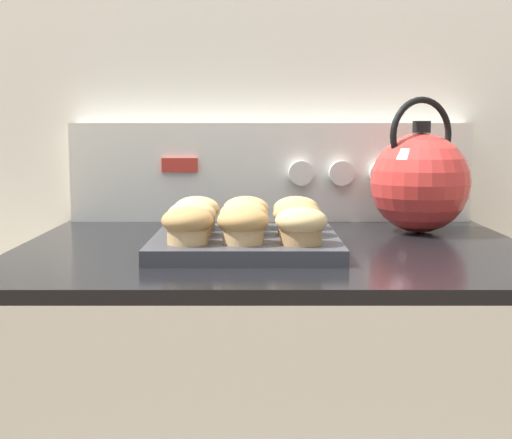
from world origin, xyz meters
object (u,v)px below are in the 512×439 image
muffin_r2_c2 (293,212)px  muffin_r1_c0 (188,218)px  muffin_r2_c1 (242,212)px  muffin_r1_c1 (241,218)px  muffin_r1_c2 (294,218)px  tea_kettle (417,181)px  muffin_r2_c0 (193,212)px  muffin_r0_c0 (184,225)px  muffin_r0_c2 (298,225)px  muffin_pan (242,243)px  muffin_r0_c1 (240,225)px

muffin_r2_c2 → muffin_r1_c0: bearing=-154.0°
muffin_r1_c0 → muffin_r2_c1: bearing=44.9°
muffin_r1_c1 → muffin_r1_c2: bearing=-1.9°
muffin_r1_c2 → tea_kettle: bearing=40.0°
muffin_r1_c2 → muffin_r2_c1: size_ratio=1.00×
muffin_r1_c0 → muffin_r2_c0: 0.08m
muffin_r1_c1 → muffin_r0_c0: bearing=-134.0°
muffin_r2_c0 → muffin_r1_c1: bearing=-43.4°
muffin_r2_c1 → muffin_r1_c0: bearing=-135.1°
muffin_r1_c1 → tea_kettle: size_ratio=0.31×
muffin_r1_c2 → muffin_r2_c2: 0.07m
muffin_r0_c0 → muffin_r0_c2: same height
tea_kettle → muffin_r2_c1: bearing=-159.5°
muffin_r2_c1 → muffin_r0_c2: bearing=-63.2°
muffin_r1_c0 → muffin_r1_c1: bearing=4.1°
muffin_pan → muffin_r1_c1: 0.04m
muffin_r0_c2 → muffin_r1_c1: size_ratio=1.00×
muffin_r0_c1 → muffin_r2_c2: same height
tea_kettle → muffin_r2_c0: bearing=-163.3°
muffin_pan → muffin_r1_c2: 0.08m
muffin_r0_c0 → muffin_r1_c1: size_ratio=1.00×
muffin_pan → muffin_r0_c0: bearing=-136.1°
muffin_r1_c1 → muffin_r2_c1: 0.07m
muffin_pan → muffin_r2_c0: 0.11m
muffin_r0_c0 → muffin_r2_c2: size_ratio=1.00×
muffin_r0_c2 → tea_kettle: 0.35m
muffin_r2_c1 → muffin_r2_c2: 0.08m
muffin_r0_c2 → muffin_r1_c0: bearing=154.1°
muffin_r0_c0 → muffin_r2_c1: (0.08, 0.15, 0.00)m
muffin_r2_c1 → muffin_r0_c0: bearing=-117.2°
muffin_r1_c0 → tea_kettle: 0.42m
muffin_r1_c1 → muffin_r2_c2: 0.11m
muffin_r2_c2 → muffin_r2_c1: bearing=179.2°
muffin_pan → muffin_r1_c1: size_ratio=3.80×
muffin_r2_c2 → muffin_r1_c2: bearing=-91.9°
muffin_r0_c1 → muffin_r2_c0: (-0.08, 0.15, 0.00)m
muffin_r1_c1 → muffin_r2_c2: bearing=41.4°
muffin_pan → muffin_r2_c1: size_ratio=3.80×
muffin_pan → muffin_r0_c2: size_ratio=3.80×
muffin_pan → muffin_r0_c2: 0.11m
muffin_r0_c2 → muffin_pan: bearing=134.5°
muffin_r2_c0 → muffin_r2_c2: 0.16m
muffin_r2_c1 → tea_kettle: (0.30, 0.11, 0.04)m
muffin_pan → muffin_r0_c1: 0.08m
muffin_r0_c0 → muffin_r1_c1: 0.11m
muffin_r2_c2 → muffin_r1_c1: bearing=-138.6°
muffin_r0_c0 → muffin_r2_c0: bearing=90.0°
muffin_r0_c0 → muffin_r0_c2: 0.15m
muffin_r0_c0 → muffin_r1_c2: bearing=26.1°
muffin_r0_c2 → tea_kettle: size_ratio=0.31×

